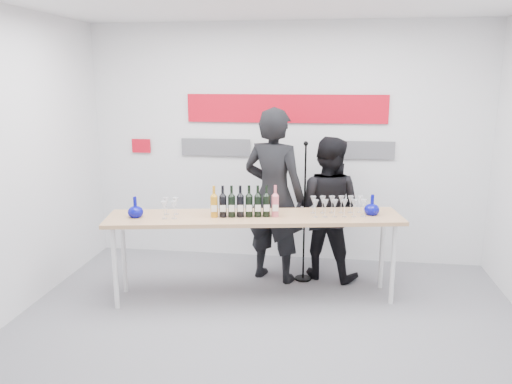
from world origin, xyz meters
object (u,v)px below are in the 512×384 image
presenter_left (274,196)px  presenter_right (327,208)px  tasting_table (255,222)px  mic_stand (304,239)px

presenter_left → presenter_right: size_ratio=1.20×
tasting_table → presenter_right: presenter_right is taller
tasting_table → presenter_left: presenter_left is taller
tasting_table → mic_stand: (0.50, 0.56, -0.35)m
presenter_left → mic_stand: bearing=-160.5°
tasting_table → presenter_right: 1.04m
tasting_table → presenter_left: 0.60m
tasting_table → mic_stand: size_ratio=1.90×
tasting_table → presenter_right: bearing=33.7°
presenter_left → mic_stand: (0.35, 0.00, -0.51)m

